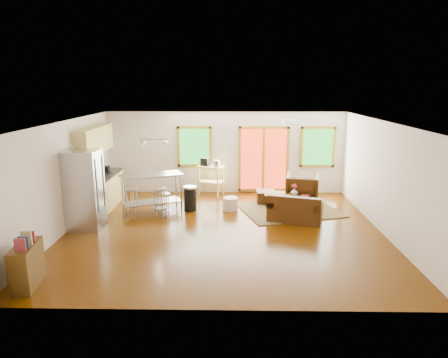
{
  "coord_description": "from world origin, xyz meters",
  "views": [
    {
      "loc": [
        0.18,
        -9.07,
        3.43
      ],
      "look_at": [
        0.0,
        0.3,
        1.2
      ],
      "focal_mm": 32.0,
      "sensor_mm": 36.0,
      "label": 1
    }
  ],
  "objects_px": {
    "ottoman": "(266,197)",
    "island": "(152,186)",
    "loveseat": "(295,210)",
    "coffee_table": "(282,195)",
    "rug": "(290,210)",
    "kitchen_cart": "(210,170)",
    "armchair": "(302,187)",
    "refrigerator": "(85,190)"
  },
  "relations": [
    {
      "from": "rug",
      "to": "refrigerator",
      "type": "height_order",
      "value": "refrigerator"
    },
    {
      "from": "rug",
      "to": "loveseat",
      "type": "xyz_separation_m",
      "value": [
        0.0,
        -0.87,
        0.27
      ]
    },
    {
      "from": "ottoman",
      "to": "kitchen_cart",
      "type": "xyz_separation_m",
      "value": [
        -1.69,
        0.83,
        0.63
      ]
    },
    {
      "from": "rug",
      "to": "armchair",
      "type": "bearing_deg",
      "value": 58.76
    },
    {
      "from": "loveseat",
      "to": "armchair",
      "type": "bearing_deg",
      "value": 91.05
    },
    {
      "from": "loveseat",
      "to": "armchair",
      "type": "height_order",
      "value": "armchair"
    },
    {
      "from": "coffee_table",
      "to": "ottoman",
      "type": "xyz_separation_m",
      "value": [
        -0.43,
        0.38,
        -0.16
      ]
    },
    {
      "from": "coffee_table",
      "to": "rug",
      "type": "bearing_deg",
      "value": -64.01
    },
    {
      "from": "refrigerator",
      "to": "armchair",
      "type": "bearing_deg",
      "value": 22.61
    },
    {
      "from": "armchair",
      "to": "loveseat",
      "type": "bearing_deg",
      "value": 86.6
    },
    {
      "from": "rug",
      "to": "coffee_table",
      "type": "bearing_deg",
      "value": 115.99
    },
    {
      "from": "ottoman",
      "to": "kitchen_cart",
      "type": "distance_m",
      "value": 1.98
    },
    {
      "from": "loveseat",
      "to": "island",
      "type": "relative_size",
      "value": 0.84
    },
    {
      "from": "island",
      "to": "kitchen_cart",
      "type": "height_order",
      "value": "kitchen_cart"
    },
    {
      "from": "rug",
      "to": "kitchen_cart",
      "type": "relative_size",
      "value": 2.17
    },
    {
      "from": "coffee_table",
      "to": "kitchen_cart",
      "type": "xyz_separation_m",
      "value": [
        -2.12,
        1.21,
        0.47
      ]
    },
    {
      "from": "loveseat",
      "to": "kitchen_cart",
      "type": "distance_m",
      "value": 3.4
    },
    {
      "from": "kitchen_cart",
      "to": "rug",
      "type": "bearing_deg",
      "value": -34.41
    },
    {
      "from": "ottoman",
      "to": "loveseat",
      "type": "bearing_deg",
      "value": -69.36
    },
    {
      "from": "rug",
      "to": "kitchen_cart",
      "type": "distance_m",
      "value": 2.89
    },
    {
      "from": "loveseat",
      "to": "refrigerator",
      "type": "relative_size",
      "value": 0.79
    },
    {
      "from": "rug",
      "to": "loveseat",
      "type": "height_order",
      "value": "loveseat"
    },
    {
      "from": "coffee_table",
      "to": "ottoman",
      "type": "relative_size",
      "value": 1.91
    },
    {
      "from": "loveseat",
      "to": "ottoman",
      "type": "height_order",
      "value": "loveseat"
    },
    {
      "from": "armchair",
      "to": "ottoman",
      "type": "bearing_deg",
      "value": 14.07
    },
    {
      "from": "loveseat",
      "to": "ottoman",
      "type": "bearing_deg",
      "value": 127.45
    },
    {
      "from": "coffee_table",
      "to": "island",
      "type": "relative_size",
      "value": 0.58
    },
    {
      "from": "loveseat",
      "to": "refrigerator",
      "type": "bearing_deg",
      "value": -156.7
    },
    {
      "from": "loveseat",
      "to": "ottoman",
      "type": "xyz_separation_m",
      "value": [
        -0.61,
        1.62,
        -0.1
      ]
    },
    {
      "from": "ottoman",
      "to": "refrigerator",
      "type": "bearing_deg",
      "value": -154.14
    },
    {
      "from": "loveseat",
      "to": "ottoman",
      "type": "distance_m",
      "value": 1.73
    },
    {
      "from": "rug",
      "to": "refrigerator",
      "type": "relative_size",
      "value": 1.34
    },
    {
      "from": "armchair",
      "to": "ottoman",
      "type": "xyz_separation_m",
      "value": [
        -1.07,
        -0.03,
        -0.29
      ]
    },
    {
      "from": "ottoman",
      "to": "kitchen_cart",
      "type": "height_order",
      "value": "kitchen_cart"
    },
    {
      "from": "ottoman",
      "to": "armchair",
      "type": "bearing_deg",
      "value": 1.72
    },
    {
      "from": "kitchen_cart",
      "to": "armchair",
      "type": "bearing_deg",
      "value": -16.1
    },
    {
      "from": "loveseat",
      "to": "coffee_table",
      "type": "distance_m",
      "value": 1.25
    },
    {
      "from": "armchair",
      "to": "island",
      "type": "height_order",
      "value": "island"
    },
    {
      "from": "rug",
      "to": "loveseat",
      "type": "relative_size",
      "value": 1.7
    },
    {
      "from": "refrigerator",
      "to": "island",
      "type": "bearing_deg",
      "value": 44.83
    },
    {
      "from": "ottoman",
      "to": "island",
      "type": "bearing_deg",
      "value": -164.16
    },
    {
      "from": "ottoman",
      "to": "kitchen_cart",
      "type": "bearing_deg",
      "value": 153.84
    }
  ]
}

